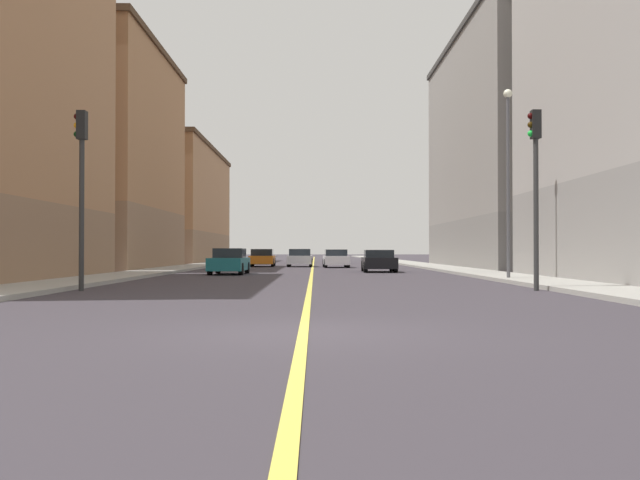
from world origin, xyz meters
name	(u,v)px	position (x,y,z in m)	size (l,w,h in m)	color
ground_plane	(303,333)	(0.00, 0.00, 0.00)	(400.00, 400.00, 0.00)	#383239
sidewalk_left	(418,264)	(8.89, 49.00, 0.07)	(2.69, 168.00, 0.15)	#9E9B93
sidewalk_right	(208,264)	(-8.89, 49.00, 0.07)	(2.69, 168.00, 0.15)	#9E9B93
lane_center_stripe	(313,265)	(0.00, 49.00, 0.01)	(0.16, 154.00, 0.01)	#E5D14C
building_left_mid	(519,151)	(14.85, 39.77, 8.38)	(9.52, 24.00, 16.74)	slate
building_right_midblock	(93,158)	(-14.85, 37.09, 7.51)	(9.52, 17.59, 15.01)	#8F6B4F
building_right_distant	(170,205)	(-14.85, 62.47, 5.91)	(9.52, 26.18, 11.80)	#8F6B4F
traffic_light_left_near	(535,173)	(7.13, 11.30, 3.71)	(0.40, 0.32, 5.70)	#2D2D2D
traffic_light_right_near	(81,174)	(-7.17, 11.30, 3.69)	(0.40, 0.32, 5.66)	#2D2D2D
street_lamp_left_near	(508,165)	(8.15, 18.19, 4.82)	(0.36, 0.36, 7.79)	#4C4C51
car_black	(379,261)	(3.92, 30.55, 0.63)	(1.96, 4.01, 1.29)	black
car_orange	(262,258)	(-3.97, 44.86, 0.67)	(1.98, 4.56, 1.36)	orange
car_white	(336,259)	(1.72, 41.42, 0.64)	(1.93, 4.06, 1.33)	white
car_silver	(300,258)	(-0.99, 43.82, 0.65)	(1.93, 4.01, 1.37)	silver
car_teal	(229,262)	(-4.38, 26.73, 0.66)	(1.89, 4.28, 1.38)	#196670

